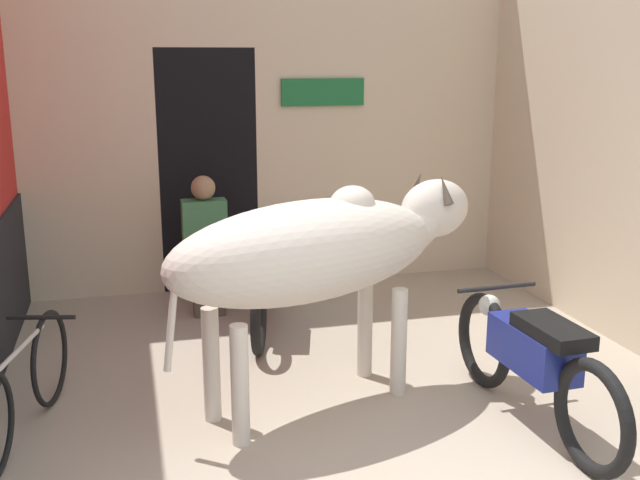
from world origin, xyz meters
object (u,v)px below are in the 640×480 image
(bicycle, at_px, (23,388))
(shopkeeper_seated, at_px, (206,240))
(motorcycle_far, at_px, (265,279))
(cow, at_px, (323,249))
(plastic_stool, at_px, (242,275))
(motorcycle_near, at_px, (533,359))

(bicycle, bearing_deg, shopkeeper_seated, 57.52)
(motorcycle_far, bearing_deg, cow, -86.20)
(motorcycle_far, relative_size, bicycle, 1.17)
(shopkeeper_seated, relative_size, plastic_stool, 2.64)
(cow, xyz_separation_m, motorcycle_near, (1.19, -0.63, -0.63))
(motorcycle_far, distance_m, bicycle, 2.39)
(motorcycle_near, relative_size, plastic_stool, 3.99)
(motorcycle_far, bearing_deg, motorcycle_near, -59.35)
(motorcycle_near, distance_m, bicycle, 3.14)
(bicycle, relative_size, shopkeeper_seated, 1.27)
(cow, distance_m, plastic_stool, 2.45)
(motorcycle_far, xyz_separation_m, bicycle, (-1.79, -1.59, -0.09))
(cow, relative_size, motorcycle_far, 1.29)
(motorcycle_far, xyz_separation_m, plastic_stool, (-0.10, 0.74, -0.17))
(motorcycle_near, bearing_deg, bicycle, 168.99)
(motorcycle_far, relative_size, plastic_stool, 3.92)
(shopkeeper_seated, bearing_deg, plastic_stool, 32.65)
(cow, xyz_separation_m, bicycle, (-1.89, -0.03, -0.74))
(bicycle, height_order, plastic_stool, bicycle)
(bicycle, distance_m, shopkeeper_seated, 2.52)
(motorcycle_far, distance_m, plastic_stool, 0.77)
(shopkeeper_seated, bearing_deg, motorcycle_near, -57.18)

